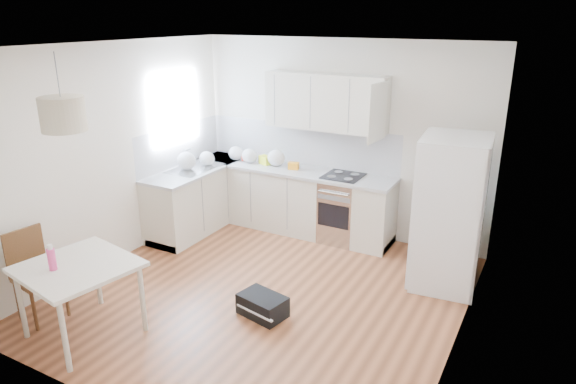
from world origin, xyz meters
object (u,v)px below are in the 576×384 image
(dining_table, at_px, (78,273))
(gym_bag, at_px, (263,305))
(dining_chair, at_px, (38,277))
(refrigerator, at_px, (451,213))

(dining_table, relative_size, gym_bag, 2.29)
(dining_table, bearing_deg, gym_bag, 50.13)
(dining_chair, xyz_separation_m, gym_bag, (1.98, 1.12, -0.36))
(dining_table, distance_m, gym_bag, 1.84)
(refrigerator, height_order, gym_bag, refrigerator)
(dining_table, bearing_deg, refrigerator, 54.52)
(refrigerator, height_order, dining_chair, refrigerator)
(dining_table, bearing_deg, dining_chair, -169.16)
(refrigerator, relative_size, dining_table, 1.56)
(refrigerator, relative_size, dining_chair, 1.85)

